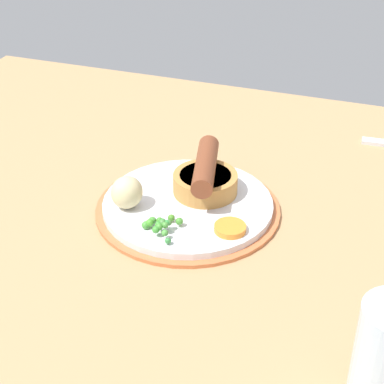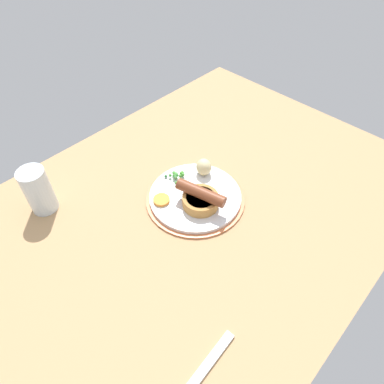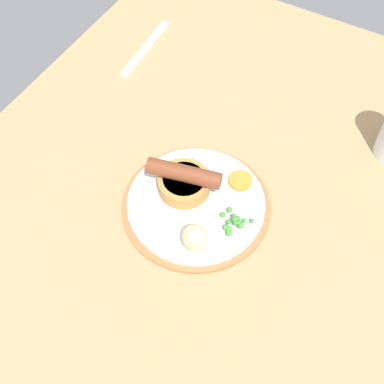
{
  "view_description": "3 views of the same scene",
  "coord_description": "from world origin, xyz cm",
  "px_view_note": "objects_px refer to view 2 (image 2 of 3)",
  "views": [
    {
      "loc": [
        -22.39,
        66.27,
        49.79
      ],
      "look_at": [
        0.25,
        1.31,
        6.07
      ],
      "focal_mm": 60.0,
      "sensor_mm": 36.0,
      "label": 1
    },
    {
      "loc": [
        -39.45,
        -36.34,
        64.9
      ],
      "look_at": [
        0.13,
        1.6,
        5.65
      ],
      "focal_mm": 32.0,
      "sensor_mm": 36.0,
      "label": 2
    },
    {
      "loc": [
        42.18,
        23.9,
        74.89
      ],
      "look_at": [
        0.51,
        0.27,
        6.06
      ],
      "focal_mm": 50.0,
      "sensor_mm": 36.0,
      "label": 3
    }
  ],
  "objects_px": {
    "carrot_slice_4": "(162,200)",
    "sausage_pudding": "(201,198)",
    "potato_chunk_0": "(204,167)",
    "dinner_plate": "(195,197)",
    "pea_pile": "(177,176)",
    "drinking_glass": "(38,190)",
    "fork": "(199,376)"
  },
  "relations": [
    {
      "from": "carrot_slice_4",
      "to": "fork",
      "type": "xyz_separation_m",
      "value": [
        -0.21,
        -0.32,
        -0.01
      ]
    },
    {
      "from": "pea_pile",
      "to": "potato_chunk_0",
      "type": "height_order",
      "value": "potato_chunk_0"
    },
    {
      "from": "dinner_plate",
      "to": "drinking_glass",
      "type": "xyz_separation_m",
      "value": [
        -0.26,
        0.24,
        0.05
      ]
    },
    {
      "from": "sausage_pudding",
      "to": "potato_chunk_0",
      "type": "distance_m",
      "value": 0.11
    },
    {
      "from": "drinking_glass",
      "to": "potato_chunk_0",
      "type": "bearing_deg",
      "value": -31.2
    },
    {
      "from": "sausage_pudding",
      "to": "potato_chunk_0",
      "type": "relative_size",
      "value": 2.84
    },
    {
      "from": "dinner_plate",
      "to": "pea_pile",
      "type": "height_order",
      "value": "pea_pile"
    },
    {
      "from": "carrot_slice_4",
      "to": "potato_chunk_0",
      "type": "bearing_deg",
      "value": -3.2
    },
    {
      "from": "sausage_pudding",
      "to": "drinking_glass",
      "type": "xyz_separation_m",
      "value": [
        -0.25,
        0.27,
        0.02
      ]
    },
    {
      "from": "sausage_pudding",
      "to": "fork",
      "type": "distance_m",
      "value": 0.36
    },
    {
      "from": "fork",
      "to": "dinner_plate",
      "type": "bearing_deg",
      "value": 40.47
    },
    {
      "from": "pea_pile",
      "to": "drinking_glass",
      "type": "distance_m",
      "value": 0.32
    },
    {
      "from": "sausage_pudding",
      "to": "carrot_slice_4",
      "type": "distance_m",
      "value": 0.09
    },
    {
      "from": "sausage_pudding",
      "to": "carrot_slice_4",
      "type": "height_order",
      "value": "sausage_pudding"
    },
    {
      "from": "dinner_plate",
      "to": "potato_chunk_0",
      "type": "distance_m",
      "value": 0.08
    },
    {
      "from": "drinking_glass",
      "to": "sausage_pudding",
      "type": "bearing_deg",
      "value": -46.86
    },
    {
      "from": "sausage_pudding",
      "to": "pea_pile",
      "type": "bearing_deg",
      "value": 153.28
    },
    {
      "from": "sausage_pudding",
      "to": "carrot_slice_4",
      "type": "relative_size",
      "value": 3.12
    },
    {
      "from": "potato_chunk_0",
      "to": "carrot_slice_4",
      "type": "bearing_deg",
      "value": 176.8
    },
    {
      "from": "dinner_plate",
      "to": "carrot_slice_4",
      "type": "xyz_separation_m",
      "value": [
        -0.07,
        0.04,
        0.01
      ]
    },
    {
      "from": "sausage_pudding",
      "to": "pea_pile",
      "type": "relative_size",
      "value": 2.32
    },
    {
      "from": "dinner_plate",
      "to": "sausage_pudding",
      "type": "xyz_separation_m",
      "value": [
        -0.01,
        -0.03,
        0.03
      ]
    },
    {
      "from": "dinner_plate",
      "to": "carrot_slice_4",
      "type": "height_order",
      "value": "carrot_slice_4"
    },
    {
      "from": "sausage_pudding",
      "to": "carrot_slice_4",
      "type": "bearing_deg",
      "value": -156.28
    },
    {
      "from": "fork",
      "to": "drinking_glass",
      "type": "bearing_deg",
      "value": 84.3
    },
    {
      "from": "potato_chunk_0",
      "to": "drinking_glass",
      "type": "xyz_separation_m",
      "value": [
        -0.33,
        0.2,
        0.02
      ]
    },
    {
      "from": "sausage_pudding",
      "to": "drinking_glass",
      "type": "distance_m",
      "value": 0.37
    },
    {
      "from": "dinner_plate",
      "to": "pea_pile",
      "type": "distance_m",
      "value": 0.07
    },
    {
      "from": "carrot_slice_4",
      "to": "dinner_plate",
      "type": "bearing_deg",
      "value": -32.02
    },
    {
      "from": "carrot_slice_4",
      "to": "sausage_pudding",
      "type": "bearing_deg",
      "value": -52.76
    },
    {
      "from": "fork",
      "to": "drinking_glass",
      "type": "xyz_separation_m",
      "value": [
        0.02,
        0.51,
        0.05
      ]
    },
    {
      "from": "dinner_plate",
      "to": "sausage_pudding",
      "type": "bearing_deg",
      "value": -114.79
    }
  ]
}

